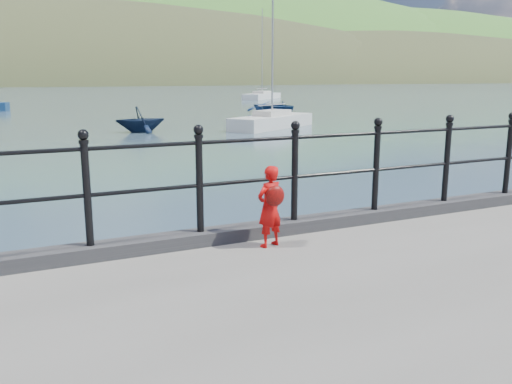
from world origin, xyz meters
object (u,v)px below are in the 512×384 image
launch_navy (140,119)px  sailboat_far (262,96)px  railing (249,168)px  child (270,206)px  launch_blue (276,107)px  sailboat_near (272,122)px

launch_navy → sailboat_far: sailboat_far is taller
railing → launch_navy: (4.03, 22.40, -1.16)m
child → sailboat_far: 64.01m
railing → sailboat_far: bearing=64.0°
railing → sailboat_far: (27.88, 57.23, -1.48)m
launch_navy → launch_blue: bearing=-53.9°
launch_blue → railing: bearing=-122.9°
railing → child: bearing=-81.0°
railing → sailboat_near: size_ratio=2.09×
sailboat_near → launch_blue: bearing=30.0°
sailboat_far → launch_navy: bearing=-167.0°
sailboat_near → sailboat_far: bearing=33.3°
child → sailboat_near: (11.14, 21.93, -1.13)m
child → railing: bearing=-98.4°
railing → launch_blue: railing is taller
launch_blue → sailboat_far: (10.88, 24.96, -0.15)m
launch_blue → launch_navy: (-12.97, -9.86, 0.17)m
sailboat_near → child: bearing=-148.6°
railing → launch_navy: railing is taller
railing → launch_navy: 22.79m
launch_blue → sailboat_near: 12.21m
sailboat_near → launch_navy: bearing=141.4°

